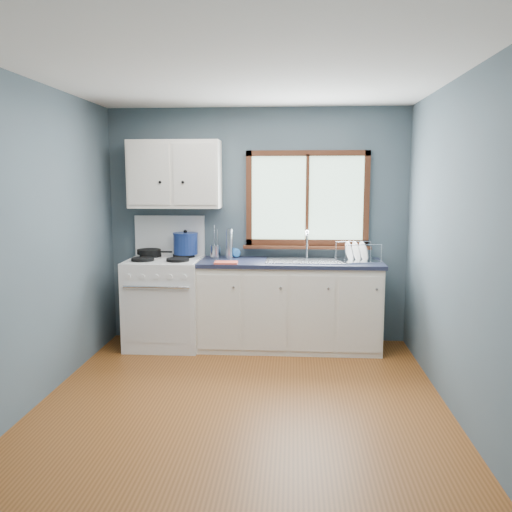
# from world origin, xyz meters

# --- Properties ---
(floor) EXTENTS (3.20, 3.60, 0.02)m
(floor) POSITION_xyz_m (0.00, 0.00, -0.01)
(floor) COLOR brown
(floor) RESTS_ON ground
(ceiling) EXTENTS (3.20, 3.60, 0.02)m
(ceiling) POSITION_xyz_m (0.00, 0.00, 2.51)
(ceiling) COLOR white
(ceiling) RESTS_ON wall_back
(wall_back) EXTENTS (3.20, 0.02, 2.50)m
(wall_back) POSITION_xyz_m (0.00, 1.81, 1.25)
(wall_back) COLOR #4C5C65
(wall_back) RESTS_ON ground
(wall_front) EXTENTS (3.20, 0.02, 2.50)m
(wall_front) POSITION_xyz_m (0.00, -1.81, 1.25)
(wall_front) COLOR #4C5C65
(wall_front) RESTS_ON ground
(wall_left) EXTENTS (0.02, 3.60, 2.50)m
(wall_left) POSITION_xyz_m (-1.61, 0.00, 1.25)
(wall_left) COLOR #4C5C65
(wall_left) RESTS_ON ground
(wall_right) EXTENTS (0.02, 3.60, 2.50)m
(wall_right) POSITION_xyz_m (1.61, 0.00, 1.25)
(wall_right) COLOR #4C5C65
(wall_right) RESTS_ON ground
(gas_range) EXTENTS (0.76, 0.69, 1.36)m
(gas_range) POSITION_xyz_m (-0.95, 1.47, 0.49)
(gas_range) COLOR white
(gas_range) RESTS_ON floor
(base_cabinets) EXTENTS (1.85, 0.60, 0.88)m
(base_cabinets) POSITION_xyz_m (0.36, 1.49, 0.41)
(base_cabinets) COLOR white
(base_cabinets) RESTS_ON floor
(countertop) EXTENTS (1.89, 0.64, 0.04)m
(countertop) POSITION_xyz_m (0.36, 1.49, 0.90)
(countertop) COLOR black
(countertop) RESTS_ON base_cabinets
(sink) EXTENTS (0.84, 0.46, 0.44)m
(sink) POSITION_xyz_m (0.54, 1.49, 0.86)
(sink) COLOR silver
(sink) RESTS_ON countertop
(window) EXTENTS (1.36, 0.10, 1.03)m
(window) POSITION_xyz_m (0.54, 1.77, 1.48)
(window) COLOR #9EC6A8
(window) RESTS_ON wall_back
(upper_cabinets) EXTENTS (0.95, 0.35, 0.70)m
(upper_cabinets) POSITION_xyz_m (-0.85, 1.63, 1.80)
(upper_cabinets) COLOR white
(upper_cabinets) RESTS_ON wall_back
(skillet) EXTENTS (0.38, 0.26, 0.05)m
(skillet) POSITION_xyz_m (-1.14, 1.61, 0.99)
(skillet) COLOR black
(skillet) RESTS_ON gas_range
(stockpot) EXTENTS (0.31, 0.31, 0.26)m
(stockpot) POSITION_xyz_m (-0.75, 1.62, 1.08)
(stockpot) COLOR navy
(stockpot) RESTS_ON gas_range
(utensil_crock) EXTENTS (0.14, 0.14, 0.34)m
(utensil_crock) POSITION_xyz_m (-0.44, 1.65, 0.99)
(utensil_crock) COLOR silver
(utensil_crock) RESTS_ON countertop
(thermos) EXTENTS (0.09, 0.09, 0.32)m
(thermos) POSITION_xyz_m (-0.28, 1.61, 1.08)
(thermos) COLOR silver
(thermos) RESTS_ON countertop
(soap_bottle) EXTENTS (0.13, 0.13, 0.25)m
(soap_bottle) POSITION_xyz_m (-0.21, 1.67, 1.05)
(soap_bottle) COLOR blue
(soap_bottle) RESTS_ON countertop
(dish_towel) EXTENTS (0.24, 0.18, 0.02)m
(dish_towel) POSITION_xyz_m (-0.27, 1.27, 0.93)
(dish_towel) COLOR #E04F39
(dish_towel) RESTS_ON countertop
(dish_rack) EXTENTS (0.46, 0.39, 0.21)m
(dish_rack) POSITION_xyz_m (1.04, 1.48, 0.97)
(dish_rack) COLOR silver
(dish_rack) RESTS_ON countertop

